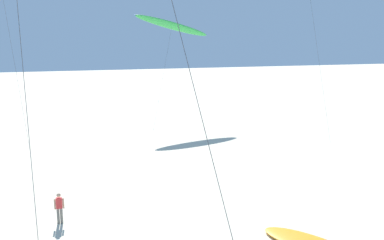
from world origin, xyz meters
name	(u,v)px	position (x,y,z in m)	size (l,w,h in m)	color
flying_kite_0	(172,26)	(10.55, 52.89, 11.26)	(8.88, 6.07, 12.87)	green
person_foreground_walker	(59,207)	(-4.08, 27.03, 0.91)	(0.51, 0.23, 1.66)	slate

